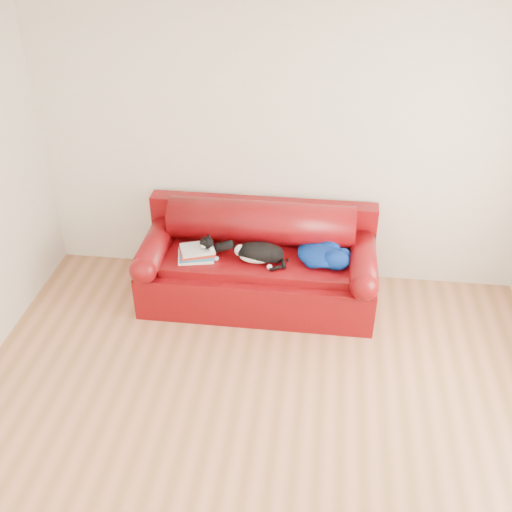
# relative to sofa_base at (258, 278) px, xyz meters

# --- Properties ---
(ground) EXTENTS (4.50, 4.50, 0.00)m
(ground) POSITION_rel_sofa_base_xyz_m (0.16, -1.49, -0.24)
(ground) COLOR brown
(ground) RESTS_ON ground
(room_shell) EXTENTS (4.52, 4.02, 2.61)m
(room_shell) POSITION_rel_sofa_base_xyz_m (0.28, -1.48, 1.43)
(room_shell) COLOR beige
(room_shell) RESTS_ON ground
(sofa_base) EXTENTS (2.10, 0.90, 0.50)m
(sofa_base) POSITION_rel_sofa_base_xyz_m (0.00, 0.00, 0.00)
(sofa_base) COLOR #440402
(sofa_base) RESTS_ON ground
(sofa_back) EXTENTS (2.10, 1.01, 0.88)m
(sofa_back) POSITION_rel_sofa_base_xyz_m (-0.00, 0.24, 0.30)
(sofa_back) COLOR #440402
(sofa_back) RESTS_ON ground
(book_stack) EXTENTS (0.36, 0.31, 0.10)m
(book_stack) POSITION_rel_sofa_base_xyz_m (-0.53, -0.12, 0.31)
(book_stack) COLOR silver
(book_stack) RESTS_ON sofa_base
(cat) EXTENTS (0.59, 0.29, 0.22)m
(cat) POSITION_rel_sofa_base_xyz_m (0.02, -0.11, 0.35)
(cat) COLOR black
(cat) RESTS_ON sofa_base
(blanket) EXTENTS (0.51, 0.48, 0.15)m
(blanket) POSITION_rel_sofa_base_xyz_m (0.58, -0.03, 0.33)
(blanket) COLOR #021148
(blanket) RESTS_ON sofa_base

